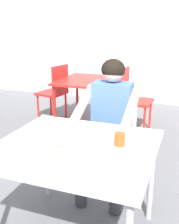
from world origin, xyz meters
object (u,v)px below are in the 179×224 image
at_px(thali_tray, 71,144).
at_px(chair_red_right, 131,96).
at_px(drinking_cup, 120,139).
at_px(table_background_red, 91,85).
at_px(diner_foreground, 109,116).
at_px(table_foreground, 76,155).
at_px(chair_red_left, 55,89).
at_px(chair_foreground, 115,132).

bearing_deg(thali_tray, chair_red_right, 92.46).
relative_size(drinking_cup, table_background_red, 0.09).
bearing_deg(diner_foreground, table_foreground, -92.07).
xyz_separation_m(table_foreground, chair_red_left, (-1.34, 2.31, -0.16)).
height_order(diner_foreground, chair_red_left, diner_foreground).
xyz_separation_m(thali_tray, diner_foreground, (0.05, 0.70, -0.03)).
relative_size(table_foreground, drinking_cup, 11.94).
bearing_deg(drinking_cup, chair_foreground, 106.88).
distance_m(chair_foreground, chair_red_right, 1.36).
bearing_deg(diner_foreground, chair_red_right, 95.39).
relative_size(table_foreground, chair_red_left, 1.16).
bearing_deg(diner_foreground, thali_tray, -94.13).
distance_m(table_foreground, thali_tray, 0.09).
bearing_deg(diner_foreground, chair_foreground, 90.84).
relative_size(thali_tray, diner_foreground, 0.24).
bearing_deg(table_background_red, chair_foreground, -61.66).
height_order(chair_foreground, chair_red_left, chair_red_left).
height_order(drinking_cup, chair_foreground, chair_foreground).
xyz_separation_m(table_foreground, drinking_cup, (0.27, 0.09, 0.12)).
bearing_deg(thali_tray, table_foreground, 34.67).
bearing_deg(chair_foreground, drinking_cup, -73.12).
xyz_separation_m(chair_red_left, chair_red_right, (1.22, -0.06, 0.01)).
bearing_deg(drinking_cup, table_background_red, 114.32).
bearing_deg(chair_foreground, table_background_red, 118.34).
distance_m(chair_foreground, diner_foreground, 0.32).
distance_m(table_foreground, drinking_cup, 0.31).
bearing_deg(chair_red_left, chair_red_right, -2.88).
distance_m(diner_foreground, chair_red_left, 2.14).
bearing_deg(chair_foreground, chair_red_left, 133.94).
height_order(drinking_cup, diner_foreground, diner_foreground).
bearing_deg(chair_red_left, table_background_red, -2.60).
relative_size(drinking_cup, chair_red_left, 0.10).
relative_size(table_background_red, chair_red_left, 1.08).
bearing_deg(table_background_red, diner_foreground, -64.97).
distance_m(drinking_cup, diner_foreground, 0.64).
bearing_deg(chair_foreground, diner_foreground, -89.16).
height_order(table_background_red, chair_red_right, chair_red_right).
height_order(drinking_cup, chair_red_right, chair_red_right).
height_order(diner_foreground, table_background_red, diner_foreground).
height_order(chair_foreground, chair_red_right, chair_red_right).
relative_size(table_foreground, table_background_red, 1.07).
bearing_deg(table_background_red, chair_red_right, -3.18).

